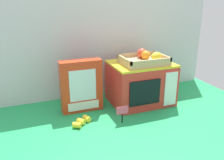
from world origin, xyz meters
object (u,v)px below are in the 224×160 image
cookie_set_box (81,86)px  loose_toy_banana (82,122)px  food_groups_crate (144,60)px  price_sign (122,112)px  toy_microwave (140,83)px

cookie_set_box → loose_toy_banana: cookie_set_box is taller
food_groups_crate → cookie_set_box: food_groups_crate is taller
food_groups_crate → cookie_set_box: size_ratio=0.86×
food_groups_crate → price_sign: 0.38m
toy_microwave → cookie_set_box: bearing=177.2°
food_groups_crate → loose_toy_banana: food_groups_crate is taller
toy_microwave → price_sign: 0.32m
food_groups_crate → price_sign: size_ratio=2.75×
toy_microwave → loose_toy_banana: toy_microwave is taller
toy_microwave → price_sign: toy_microwave is taller
loose_toy_banana → food_groups_crate: bearing=16.4°
toy_microwave → price_sign: (-0.22, -0.22, -0.07)m
toy_microwave → food_groups_crate: 0.16m
price_sign → loose_toy_banana: (-0.22, 0.06, -0.05)m
cookie_set_box → loose_toy_banana: 0.23m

